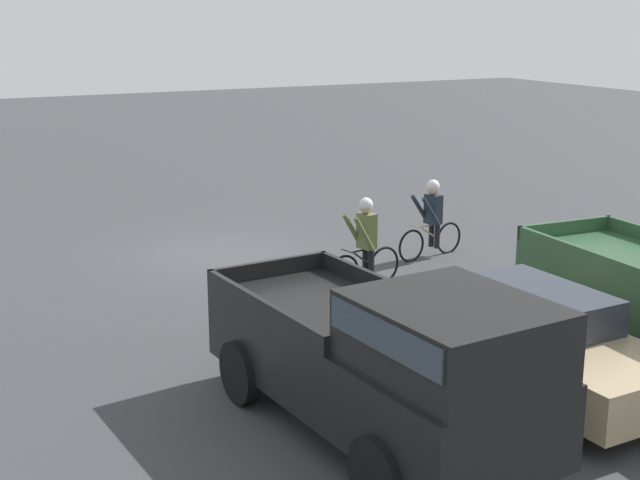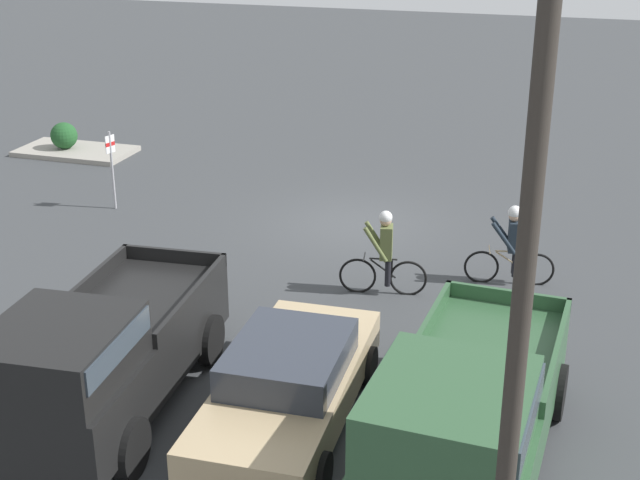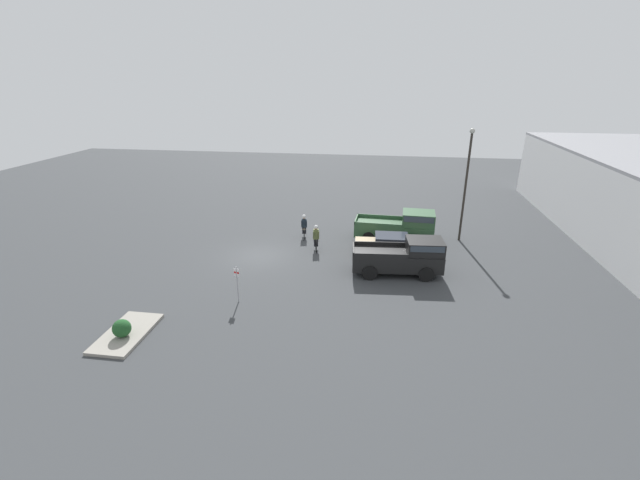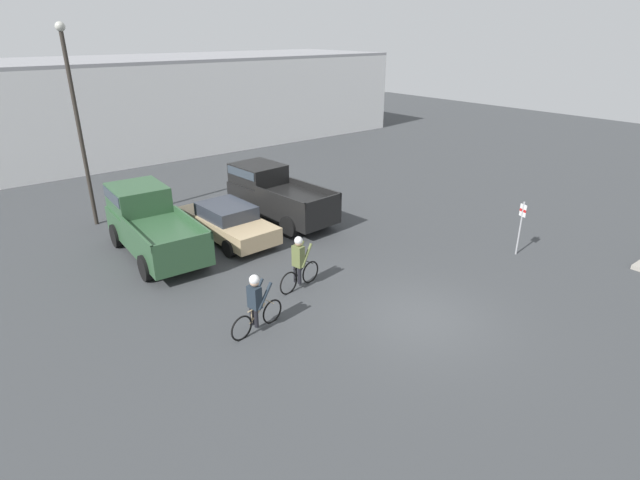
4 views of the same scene
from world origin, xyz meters
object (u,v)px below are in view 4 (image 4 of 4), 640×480
(pickup_truck_0, at_px, (150,221))
(sedan_0, at_px, (227,221))
(cyclist_0, at_px, (299,262))
(cyclist_1, at_px, (256,302))
(fire_lane_sign, at_px, (521,223))
(lamppost, at_px, (77,115))
(pickup_truck_1, at_px, (275,193))

(pickup_truck_0, xyz_separation_m, sedan_0, (2.77, -0.73, -0.46))
(cyclist_0, relative_size, cyclist_1, 0.98)
(fire_lane_sign, xyz_separation_m, lamppost, (-11.18, 13.03, 3.35))
(sedan_0, height_order, lamppost, lamppost)
(cyclist_1, distance_m, lamppost, 11.96)
(pickup_truck_1, relative_size, cyclist_1, 2.95)
(cyclist_1, relative_size, fire_lane_sign, 0.90)
(pickup_truck_0, bearing_deg, pickup_truck_1, -0.17)
(sedan_0, bearing_deg, cyclist_1, -112.70)
(pickup_truck_1, bearing_deg, lamppost, 146.28)
(pickup_truck_0, bearing_deg, cyclist_1, -89.09)
(sedan_0, height_order, pickup_truck_1, pickup_truck_1)
(lamppost, bearing_deg, cyclist_0, -71.59)
(cyclist_0, height_order, lamppost, lamppost)
(sedan_0, xyz_separation_m, pickup_truck_1, (2.77, 0.72, 0.44))
(pickup_truck_0, distance_m, pickup_truck_1, 5.54)
(sedan_0, distance_m, cyclist_0, 5.11)
(lamppost, bearing_deg, cyclist_1, -85.20)
(pickup_truck_0, bearing_deg, fire_lane_sign, -40.36)
(cyclist_1, bearing_deg, pickup_truck_1, 52.51)
(sedan_0, relative_size, cyclist_0, 2.68)
(cyclist_1, bearing_deg, cyclist_0, 27.75)
(cyclist_1, xyz_separation_m, fire_lane_sign, (10.23, -1.69, 0.34))
(sedan_0, relative_size, pickup_truck_1, 0.89)
(pickup_truck_1, bearing_deg, cyclist_0, -117.51)
(sedan_0, bearing_deg, pickup_truck_0, 165.19)
(lamppost, bearing_deg, fire_lane_sign, -49.37)
(pickup_truck_1, relative_size, cyclist_0, 3.00)
(fire_lane_sign, bearing_deg, pickup_truck_1, 118.69)
(sedan_0, relative_size, cyclist_1, 2.64)
(cyclist_1, xyz_separation_m, lamppost, (-0.95, 11.33, 3.69))
(pickup_truck_1, height_order, cyclist_1, pickup_truck_1)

